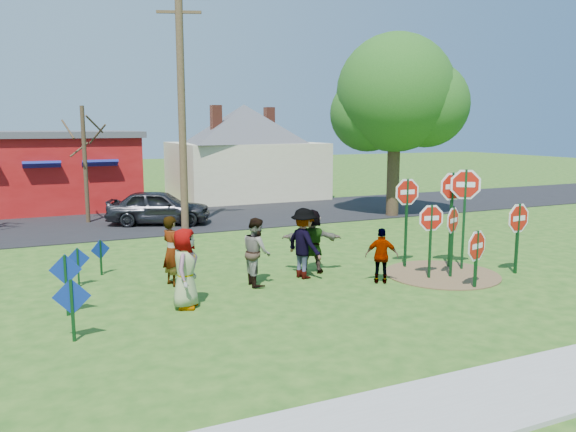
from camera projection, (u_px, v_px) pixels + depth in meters
name	position (u px, v px, depth m)	size (l,w,h in m)	color
ground	(282.00, 284.00, 14.92)	(120.00, 120.00, 0.00)	#245117
sidewalk	(474.00, 402.00, 8.44)	(22.00, 1.80, 0.08)	#9E9E99
road	(179.00, 219.00, 25.27)	(120.00, 7.50, 0.04)	black
dirt_patch	(442.00, 274.00, 15.85)	(3.20, 3.20, 0.03)	brown
red_building	(41.00, 170.00, 28.56)	(9.40, 7.69, 3.90)	maroon
cream_house	(244.00, 147.00, 32.89)	(9.40, 9.40, 6.50)	beige
stop_sign_a	(431.00, 225.00, 15.18)	(0.97, 0.19, 2.18)	#103D1A
stop_sign_b	(407.00, 200.00, 16.33)	(1.06, 0.09, 2.79)	#103D1A
stop_sign_c	(465.00, 196.00, 16.06)	(1.01, 0.64, 3.09)	#103D1A
stop_sign_d	(452.00, 195.00, 16.32)	(1.12, 0.11, 2.98)	#103D1A
stop_sign_e	(477.00, 249.00, 14.36)	(1.05, 0.33, 1.66)	#103D1A
stop_sign_f	(518.00, 222.00, 15.76)	(1.13, 0.13, 2.16)	#103D1A
stop_sign_g	(453.00, 227.00, 15.33)	(0.88, 0.43, 2.10)	#103D1A
blue_diamond_a	(72.00, 303.00, 10.82)	(0.71, 0.18, 1.26)	#103D1A
blue_diamond_b	(66.00, 278.00, 12.29)	(0.68, 0.21, 1.39)	#103D1A
blue_diamond_c	(78.00, 263.00, 14.57)	(0.60, 0.06, 1.04)	#103D1A
blue_diamond_d	(101.00, 253.00, 15.70)	(0.53, 0.22, 1.02)	#103D1A
person_a	(185.00, 268.00, 12.82)	(0.91, 0.59, 1.86)	#405787
person_b	(172.00, 251.00, 14.67)	(0.67, 0.44, 1.85)	#27755B
person_c	(256.00, 251.00, 14.71)	(0.87, 0.68, 1.80)	brown
person_d	(304.00, 243.00, 15.38)	(1.26, 0.72, 1.95)	#38383D
person_e	(382.00, 256.00, 14.88)	(0.87, 0.36, 1.49)	#532D5D
person_f	(312.00, 241.00, 15.94)	(1.71, 0.54, 1.84)	#1F4E2F
suv	(159.00, 207.00, 23.75)	(1.72, 4.28, 1.46)	#2B2C30
utility_pole	(182.00, 102.00, 21.94)	(2.25, 0.94, 9.64)	#4C3823
leafy_tree	(398.00, 99.00, 25.43)	(5.85, 5.34, 8.31)	#382819
bare_tree_east	(84.00, 148.00, 23.79)	(1.80, 1.80, 5.01)	#382819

